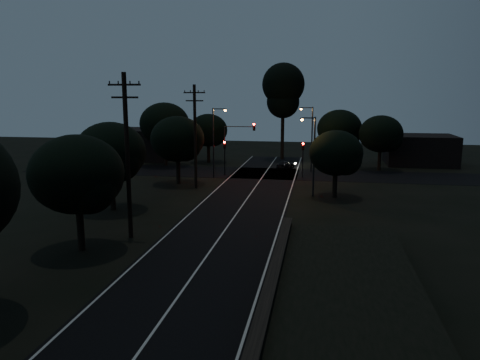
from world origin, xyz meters
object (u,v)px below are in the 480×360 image
(streetlight_a, at_px, (215,138))
(streetlight_b, at_px, (310,135))
(signal_left, at_px, (225,152))
(car, at_px, (286,165))
(utility_pole_mid, at_px, (127,154))
(streetlight_c, at_px, (312,151))
(utility_pole_far, at_px, (195,135))
(signal_mast, at_px, (239,139))
(signal_right, at_px, (303,153))
(tall_pine, at_px, (283,90))

(streetlight_a, height_order, streetlight_b, same)
(signal_left, distance_m, car, 9.38)
(utility_pole_mid, relative_size, streetlight_c, 1.47)
(utility_pole_far, distance_m, streetlight_a, 6.10)
(signal_mast, height_order, streetlight_c, streetlight_c)
(signal_left, relative_size, signal_right, 1.00)
(utility_pole_mid, relative_size, signal_right, 2.68)
(streetlight_a, xyz_separation_m, car, (7.53, 8.00, -4.10))
(signal_right, relative_size, car, 1.29)
(utility_pole_mid, xyz_separation_m, car, (8.22, 31.00, -5.20))
(streetlight_a, bearing_deg, utility_pole_mid, -91.73)
(utility_pole_far, xyz_separation_m, signal_mast, (3.09, 7.99, -1.15))
(car, bearing_deg, signal_mast, 73.87)
(signal_right, relative_size, streetlight_a, 0.51)
(tall_pine, height_order, signal_left, tall_pine)
(streetlight_a, relative_size, car, 2.52)
(utility_pole_mid, bearing_deg, signal_mast, 82.96)
(utility_pole_mid, relative_size, utility_pole_far, 1.05)
(tall_pine, xyz_separation_m, signal_mast, (-3.91, -15.01, -5.72))
(utility_pole_mid, bearing_deg, signal_left, 86.79)
(streetlight_b, height_order, streetlight_c, streetlight_b)
(streetlight_a, relative_size, streetlight_b, 1.00)
(streetlight_a, bearing_deg, signal_left, 70.41)
(tall_pine, bearing_deg, utility_pole_far, -106.93)
(utility_pole_mid, relative_size, signal_left, 2.68)
(signal_right, xyz_separation_m, signal_mast, (-7.51, 0.00, 1.50))
(signal_left, distance_m, streetlight_c, 14.52)
(tall_pine, distance_m, streetlight_c, 26.09)
(streetlight_c, bearing_deg, tall_pine, 100.93)
(streetlight_c, bearing_deg, car, 102.70)
(streetlight_b, relative_size, car, 2.52)
(streetlight_b, bearing_deg, streetlight_a, -150.52)
(signal_left, xyz_separation_m, streetlight_a, (-0.71, -1.99, 1.80))
(car, bearing_deg, streetlight_b, 171.43)
(signal_right, height_order, streetlight_c, streetlight_c)
(utility_pole_mid, relative_size, streetlight_b, 1.38)
(utility_pole_mid, distance_m, tall_pine, 40.84)
(signal_right, xyz_separation_m, streetlight_b, (0.71, 4.01, 1.80))
(streetlight_a, bearing_deg, streetlight_c, -35.69)
(signal_mast, relative_size, streetlight_a, 0.78)
(utility_pole_far, xyz_separation_m, signal_right, (10.60, 7.99, -2.65))
(tall_pine, distance_m, streetlight_b, 13.00)
(signal_left, height_order, streetlight_a, streetlight_a)
(tall_pine, bearing_deg, utility_pole_mid, -99.93)
(utility_pole_mid, height_order, utility_pole_far, utility_pole_mid)
(utility_pole_mid, distance_m, streetlight_b, 31.15)
(streetlight_a, bearing_deg, signal_right, 11.34)
(streetlight_b, bearing_deg, utility_pole_mid, -111.30)
(utility_pole_far, relative_size, streetlight_c, 1.40)
(signal_right, bearing_deg, streetlight_a, -168.66)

